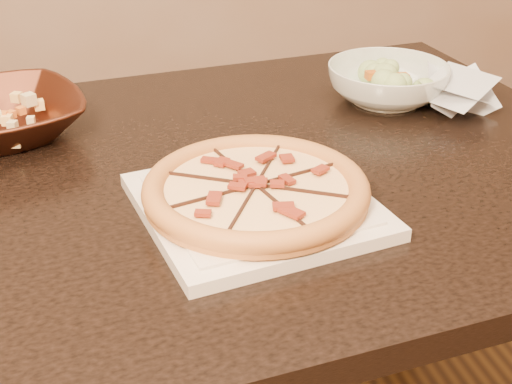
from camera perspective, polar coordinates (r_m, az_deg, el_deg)
dining_table at (r=1.10m, az=-5.97°, el=-3.35°), size 1.44×1.01×0.75m
plate at (r=0.94m, az=-0.00°, el=-1.04°), size 0.33×0.33×0.02m
pizza at (r=0.92m, az=-0.00°, el=0.22°), size 0.30×0.30×0.03m
salad_bowl at (r=1.31m, az=10.46°, el=8.55°), size 0.23×0.23×0.07m
salad at (r=1.29m, az=10.64°, el=10.67°), size 0.11×0.10×0.04m
cling_film at (r=1.31m, az=15.69°, el=7.49°), size 0.20×0.17×0.05m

